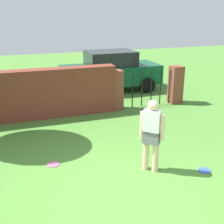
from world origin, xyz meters
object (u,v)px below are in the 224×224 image
object	(u,v)px
person	(152,133)
frisbee_pink	(53,164)
frisbee_blue	(205,170)
car	(110,71)

from	to	relation	value
person	frisbee_pink	size ratio (longest dim) A/B	6.00
person	frisbee_blue	distance (m)	1.50
car	frisbee_pink	distance (m)	6.80
frisbee_blue	person	bearing A→B (deg)	158.19
frisbee_pink	frisbee_blue	world-z (taller)	same
car	frisbee_blue	bearing A→B (deg)	-92.55
car	frisbee_pink	xyz separation A→B (m)	(-3.44, -5.81, -0.85)
person	car	xyz separation A→B (m)	(1.43, 6.75, -0.04)
person	frisbee_blue	xyz separation A→B (m)	(1.12, -0.45, -0.89)
car	frisbee_blue	size ratio (longest dim) A/B	15.56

